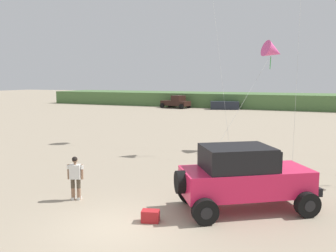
{
  "coord_description": "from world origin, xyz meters",
  "views": [
    {
      "loc": [
        5.55,
        -9.09,
        4.54
      ],
      "look_at": [
        0.27,
        3.35,
        2.76
      ],
      "focal_mm": 38.39,
      "sensor_mm": 36.0,
      "label": 1
    }
  ],
  "objects": [
    {
      "name": "ground_plane",
      "position": [
        0.0,
        0.0,
        0.0
      ],
      "size": [
        220.0,
        220.0,
        0.0
      ],
      "primitive_type": "plane",
      "color": "gray"
    },
    {
      "name": "dune_ridge",
      "position": [
        4.74,
        49.76,
        1.11
      ],
      "size": [
        90.0,
        9.7,
        2.23
      ],
      "primitive_type": "cube",
      "color": "#4C703D",
      "rests_on": "ground_plane"
    },
    {
      "name": "jeep",
      "position": [
        3.25,
        3.05,
        1.2
      ],
      "size": [
        4.94,
        4.36,
        2.26
      ],
      "color": "#EA2151",
      "rests_on": "ground_plane"
    },
    {
      "name": "person_watching",
      "position": [
        -2.78,
        1.61,
        0.94
      ],
      "size": [
        0.59,
        0.41,
        1.67
      ],
      "color": "#8C664C",
      "rests_on": "ground_plane"
    },
    {
      "name": "cooler_box",
      "position": [
        0.74,
        0.8,
        0.19
      ],
      "size": [
        0.64,
        0.5,
        0.38
      ],
      "primitive_type": "cube",
      "rotation": [
        0.0,
        0.0,
        0.28
      ],
      "color": "#B21E23",
      "rests_on": "ground_plane"
    },
    {
      "name": "distant_pickup",
      "position": [
        -15.26,
        43.17,
        0.94
      ],
      "size": [
        4.92,
        3.38,
        1.98
      ],
      "color": "black",
      "rests_on": "ground_plane"
    },
    {
      "name": "distant_sedan",
      "position": [
        -7.65,
        43.71,
        0.6
      ],
      "size": [
        4.51,
        2.82,
        1.2
      ],
      "primitive_type": "cube",
      "rotation": [
        0.0,
        0.0,
        0.29
      ],
      "color": "#1E232D",
      "rests_on": "ground_plane"
    },
    {
      "name": "kite_pink_ribbon",
      "position": [
        2.61,
        15.05,
        6.3
      ],
      "size": [
        3.46,
        6.51,
        7.07
      ],
      "color": "#E04C93",
      "rests_on": "ground_plane"
    }
  ]
}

